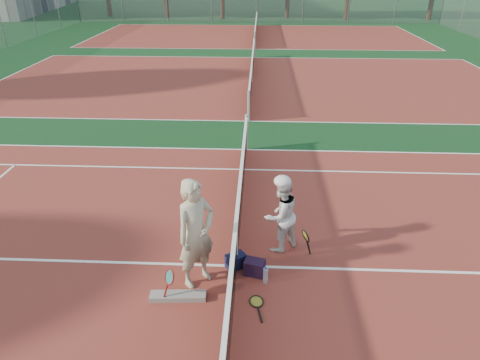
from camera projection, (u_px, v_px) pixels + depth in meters
The scene contains 17 objects.
ground at pixel (236, 266), 7.98m from camera, with size 130.00×130.00×0.00m, color #0E3315.
court_main at pixel (236, 266), 7.98m from camera, with size 23.77×10.97×0.01m, color maroon.
court_far_a at pixel (252, 82), 19.95m from camera, with size 23.77×10.97×0.01m, color maroon.
court_far_b at pixel (256, 35), 31.92m from camera, with size 23.77×10.97×0.01m, color maroon.
net_main at pixel (236, 244), 7.75m from camera, with size 0.10×10.98×1.02m, color black, non-canonical shape.
net_far_a at pixel (252, 71), 19.72m from camera, with size 0.10×10.98×1.02m, color black, non-canonical shape.
net_far_b at pixel (256, 28), 31.69m from camera, with size 0.10×10.98×1.02m, color black, non-canonical shape.
fence_back at pixel (257, 5), 37.44m from camera, with size 32.00×0.06×3.00m, color slate, non-canonical shape.
player_a at pixel (196, 234), 7.17m from camera, with size 0.73×0.48×2.00m, color #BCB291.
player_b at pixel (281, 215), 8.14m from camera, with size 0.74×0.58×1.53m, color silver.
racket_red at pixel (170, 285), 7.11m from camera, with size 0.24×0.27×0.57m, color maroon, non-canonical shape.
racket_black_held at pixel (305, 243), 8.14m from camera, with size 0.20×0.27×0.58m, color black, non-canonical shape.
racket_spare at pixel (256, 301), 7.14m from camera, with size 0.60×0.27×0.03m, color black, non-canonical shape.
sports_bag_navy at pixel (236, 261), 7.90m from camera, with size 0.35×0.24×0.27m, color black.
sports_bag_purple at pixel (254, 267), 7.72m from camera, with size 0.36×0.25×0.29m, color black.
net_cover_canvas at pixel (178, 296), 7.20m from camera, with size 0.94×0.22×0.10m, color slate.
water_bottle at pixel (266, 276), 7.51m from camera, with size 0.09×0.09×0.30m, color #C9E1FF.
Camera 1 is at (0.36, -6.33, 5.11)m, focal length 32.00 mm.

